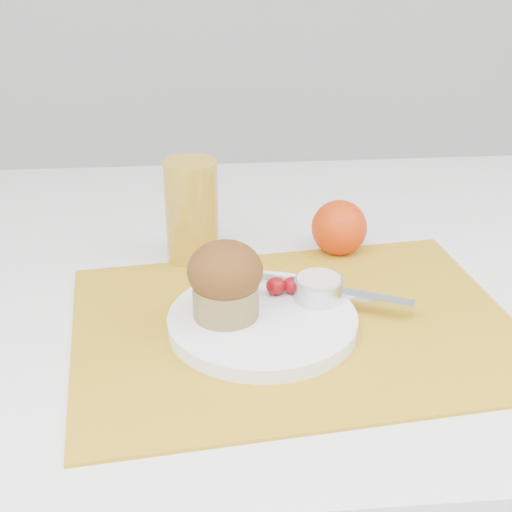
{
  "coord_description": "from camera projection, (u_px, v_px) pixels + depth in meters",
  "views": [
    {
      "loc": [
        -0.13,
        -0.74,
        1.16
      ],
      "look_at": [
        -0.07,
        -0.02,
        0.8
      ],
      "focal_mm": 50.0,
      "sensor_mm": 36.0,
      "label": 1
    }
  ],
  "objects": [
    {
      "name": "plate",
      "position": [
        263.0,
        321.0,
        0.75
      ],
      "size": [
        0.23,
        0.23,
        0.02
      ],
      "primitive_type": "cylinder",
      "rotation": [
        0.0,
        0.0,
        -0.19
      ],
      "color": "white",
      "rests_on": "placemat"
    },
    {
      "name": "orange",
      "position": [
        339.0,
        228.0,
        0.91
      ],
      "size": [
        0.07,
        0.07,
        0.07
      ],
      "primitive_type": "sphere",
      "color": "red",
      "rests_on": "table"
    },
    {
      "name": "butter_knife",
      "position": [
        326.0,
        289.0,
        0.79
      ],
      "size": [
        0.18,
        0.1,
        0.0
      ],
      "primitive_type": "cube",
      "rotation": [
        0.0,
        0.0,
        -0.45
      ],
      "color": "silver",
      "rests_on": "plate"
    },
    {
      "name": "table",
      "position": [
        298.0,
        489.0,
        1.06
      ],
      "size": [
        1.2,
        0.8,
        0.75
      ],
      "primitive_type": "cube",
      "color": "white",
      "rests_on": "ground"
    },
    {
      "name": "ramekin",
      "position": [
        318.0,
        289.0,
        0.78
      ],
      "size": [
        0.05,
        0.05,
        0.02
      ],
      "primitive_type": "cylinder",
      "rotation": [
        0.0,
        0.0,
        0.0
      ],
      "color": "silver",
      "rests_on": "plate"
    },
    {
      "name": "placemat",
      "position": [
        295.0,
        325.0,
        0.77
      ],
      "size": [
        0.5,
        0.39,
        0.0
      ],
      "primitive_type": "cube",
      "rotation": [
        0.0,
        0.0,
        0.11
      ],
      "color": "gold",
      "rests_on": "table"
    },
    {
      "name": "muffin",
      "position": [
        225.0,
        280.0,
        0.73
      ],
      "size": [
        0.09,
        0.09,
        0.08
      ],
      "color": "olive",
      "rests_on": "plate"
    },
    {
      "name": "raspberry_near",
      "position": [
        276.0,
        286.0,
        0.79
      ],
      "size": [
        0.02,
        0.02,
        0.02
      ],
      "primitive_type": "ellipsoid",
      "color": "#5C0206",
      "rests_on": "plate"
    },
    {
      "name": "juice_glass",
      "position": [
        192.0,
        212.0,
        0.88
      ],
      "size": [
        0.08,
        0.08,
        0.13
      ],
      "primitive_type": "cylinder",
      "rotation": [
        0.0,
        0.0,
        -0.18
      ],
      "color": "#B98F22",
      "rests_on": "table"
    },
    {
      "name": "cream",
      "position": [
        319.0,
        280.0,
        0.77
      ],
      "size": [
        0.05,
        0.05,
        0.01
      ],
      "primitive_type": "cylinder",
      "rotation": [
        0.0,
        0.0,
        0.13
      ],
      "color": "silver",
      "rests_on": "ramekin"
    },
    {
      "name": "raspberry_far",
      "position": [
        292.0,
        285.0,
        0.79
      ],
      "size": [
        0.02,
        0.02,
        0.02
      ],
      "primitive_type": "ellipsoid",
      "color": "#610209",
      "rests_on": "plate"
    }
  ]
}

